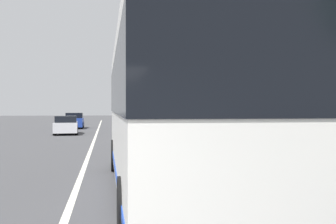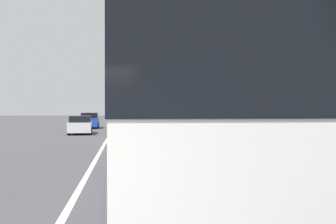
{
  "view_description": "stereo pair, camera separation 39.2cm",
  "coord_description": "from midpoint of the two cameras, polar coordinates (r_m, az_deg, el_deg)",
  "views": [
    {
      "loc": [
        -2.02,
        -0.73,
        2.01
      ],
      "look_at": [
        6.62,
        -2.04,
        1.93
      ],
      "focal_mm": 43.8,
      "sensor_mm": 36.0,
      "label": 1
    },
    {
      "loc": [
        -2.07,
        -1.12,
        2.01
      ],
      "look_at": [
        6.62,
        -2.04,
        1.93
      ],
      "focal_mm": 43.8,
      "sensor_mm": 36.0,
      "label": 2
    }
  ],
  "objects": [
    {
      "name": "coach_bus",
      "position": [
        9.73,
        1.56,
        0.89
      ],
      "size": [
        11.13,
        2.65,
        3.6
      ],
      "rotation": [
        0.0,
        0.0,
        0.0
      ],
      "color": "silver",
      "rests_on": "ground"
    },
    {
      "name": "car_side_street",
      "position": [
        41.66,
        -10.6,
        -1.23
      ],
      "size": [
        4.04,
        1.85,
        1.53
      ],
      "rotation": [
        0.0,
        0.0,
        3.16
      ],
      "color": "navy",
      "rests_on": "ground"
    },
    {
      "name": "car_far_distant",
      "position": [
        32.6,
        -11.78,
        -1.82
      ],
      "size": [
        4.46,
        2.01,
        1.4
      ],
      "rotation": [
        0.0,
        0.0,
        3.2
      ],
      "color": "silver",
      "rests_on": "ground"
    },
    {
      "name": "sidewalk_curb",
      "position": [
        13.79,
        21.95,
        -7.58
      ],
      "size": [
        110.0,
        3.6,
        0.14
      ],
      "primitive_type": "cube",
      "color": "#B2ADA3",
      "rests_on": "ground"
    },
    {
      "name": "lane_divider_line",
      "position": [
        12.25,
        -10.44,
        -8.88
      ],
      "size": [
        110.0,
        0.16,
        0.01
      ],
      "primitive_type": "cube",
      "color": "silver",
      "rests_on": "ground"
    },
    {
      "name": "utility_pole",
      "position": [
        14.05,
        18.96,
        7.12
      ],
      "size": [
        0.2,
        0.2,
        7.25
      ],
      "primitive_type": "cylinder",
      "color": "slate",
      "rests_on": "ground"
    },
    {
      "name": "motorcycle_mid_row",
      "position": [
        9.67,
        19.64,
        -8.73
      ],
      "size": [
        2.05,
        0.39,
        1.24
      ],
      "rotation": [
        0.0,
        0.0,
        0.14
      ],
      "color": "black",
      "rests_on": "ground"
    }
  ]
}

